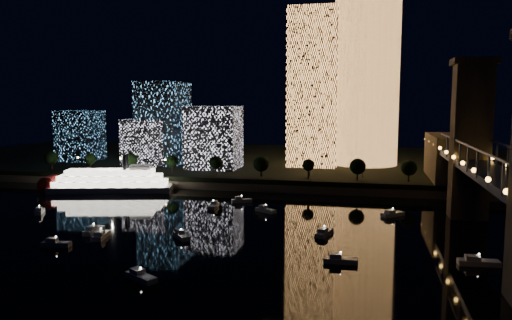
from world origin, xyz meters
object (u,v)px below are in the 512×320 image
(tower_rectangular, at_px, (314,88))
(riverboat, at_px, (105,182))
(truss_bridge, at_px, (510,193))
(tower_cylindrical, at_px, (366,75))

(tower_rectangular, xyz_separation_m, riverboat, (-77.75, -64.99, -39.02))
(truss_bridge, relative_size, riverboat, 4.96)
(tower_cylindrical, bearing_deg, riverboat, -144.11)
(tower_cylindrical, bearing_deg, tower_rectangular, -159.48)
(tower_cylindrical, relative_size, riverboat, 1.66)
(tower_cylindrical, height_order, tower_rectangular, tower_cylindrical)
(riverboat, bearing_deg, tower_cylindrical, 35.89)
(tower_cylindrical, distance_m, tower_rectangular, 27.49)
(tower_rectangular, height_order, riverboat, tower_rectangular)
(tower_cylindrical, bearing_deg, truss_bridge, -76.58)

